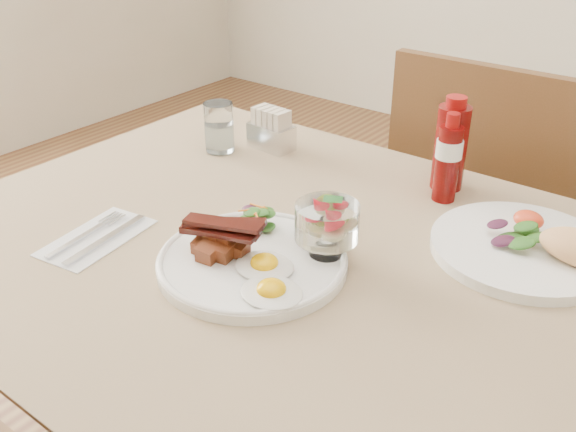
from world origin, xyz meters
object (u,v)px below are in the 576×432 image
at_px(chair_far, 487,225).
at_px(water_glass, 219,130).
at_px(hot_sauce_bottle, 448,159).
at_px(table, 331,314).
at_px(second_plate, 538,247).
at_px(fruit_cup, 327,222).
at_px(main_plate, 252,262).
at_px(sugar_caddy, 271,131).
at_px(ketchup_bottle, 451,146).

bearing_deg(chair_far, water_glass, -134.09).
bearing_deg(hot_sauce_bottle, chair_far, 95.09).
xyz_separation_m(table, second_plate, (0.23, 0.21, 0.11)).
bearing_deg(chair_far, fruit_cup, -91.30).
bearing_deg(table, main_plate, -142.02).
distance_m(fruit_cup, second_plate, 0.32).
bearing_deg(sugar_caddy, table, -36.00).
distance_m(fruit_cup, water_glass, 0.47).
relative_size(table, fruit_cup, 13.99).
distance_m(table, second_plate, 0.33).
height_order(main_plate, sugar_caddy, sugar_caddy).
relative_size(second_plate, water_glass, 2.94).
distance_m(table, sugar_caddy, 0.48).
bearing_deg(hot_sauce_bottle, fruit_cup, -99.09).
bearing_deg(fruit_cup, main_plate, -136.27).
distance_m(table, fruit_cup, 0.16).
distance_m(fruit_cup, hot_sauce_bottle, 0.30).
xyz_separation_m(main_plate, water_glass, (-0.34, 0.29, 0.04)).
relative_size(fruit_cup, water_glass, 0.93).
height_order(table, chair_far, chair_far).
distance_m(ketchup_bottle, sugar_caddy, 0.37).
bearing_deg(hot_sauce_bottle, table, -96.20).
bearing_deg(table, chair_far, 90.00).
relative_size(fruit_cup, ketchup_bottle, 0.55).
bearing_deg(hot_sauce_bottle, second_plate, -25.23).
bearing_deg(water_glass, second_plate, -1.13).
relative_size(main_plate, water_glass, 2.74).
bearing_deg(ketchup_bottle, second_plate, -33.31).
relative_size(hot_sauce_bottle, water_glass, 1.56).
distance_m(chair_far, hot_sauce_bottle, 0.48).
bearing_deg(second_plate, sugar_caddy, 171.39).
distance_m(main_plate, hot_sauce_bottle, 0.40).
distance_m(main_plate, water_glass, 0.45).
bearing_deg(sugar_caddy, ketchup_bottle, 11.89).
bearing_deg(main_plate, ketchup_bottle, 75.56).
bearing_deg(water_glass, fruit_cup, -27.63).
distance_m(main_plate, sugar_caddy, 0.45).
height_order(table, main_plate, main_plate).
xyz_separation_m(table, sugar_caddy, (-0.35, 0.29, 0.13)).
relative_size(table, water_glass, 13.01).
height_order(chair_far, main_plate, chair_far).
height_order(main_plate, hot_sauce_bottle, hot_sauce_bottle).
distance_m(ketchup_bottle, hot_sauce_bottle, 0.05).
relative_size(chair_far, water_glass, 9.09).
bearing_deg(chair_far, ketchup_bottle, -87.41).
relative_size(main_plate, fruit_cup, 2.94).
relative_size(fruit_cup, sugar_caddy, 0.98).
distance_m(table, hot_sauce_bottle, 0.34).
distance_m(main_plate, ketchup_bottle, 0.44).
height_order(table, sugar_caddy, sugar_caddy).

